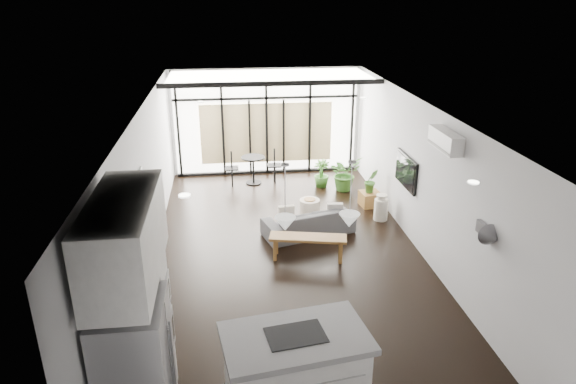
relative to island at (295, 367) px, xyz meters
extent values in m
cube|color=black|center=(0.37, 3.40, -0.47)|extent=(5.00, 10.00, 0.00)
cube|color=silver|center=(0.37, 3.40, 2.33)|extent=(5.00, 10.00, 0.00)
cube|color=silver|center=(-2.13, 3.40, 0.93)|extent=(0.02, 10.00, 2.80)
cube|color=silver|center=(2.87, 3.40, 0.93)|extent=(0.02, 10.00, 2.80)
cube|color=silver|center=(0.37, 8.40, 0.93)|extent=(5.00, 0.02, 2.80)
cube|color=black|center=(0.37, 8.28, 0.93)|extent=(5.00, 0.20, 2.80)
cube|color=silver|center=(0.37, 7.40, 2.30)|extent=(4.70, 1.90, 0.06)
cube|color=beige|center=(0.37, 8.35, 0.63)|extent=(3.50, 0.02, 1.60)
cube|color=white|center=(0.00, 0.00, 0.00)|extent=(1.84, 1.25, 0.94)
cube|color=black|center=(0.00, 0.00, 0.47)|extent=(0.74, 0.55, 0.01)
cube|color=#98989C|center=(-1.74, -0.45, 0.43)|extent=(0.69, 0.87, 1.80)
cube|color=white|center=(-1.73, 0.25, 0.60)|extent=(0.55, 0.58, 2.13)
cube|color=white|center=(-1.75, -0.10, 1.88)|extent=(0.62, 1.75, 0.86)
cone|color=silver|center=(-0.03, 0.75, 1.55)|extent=(0.26, 0.26, 0.18)
cone|color=silver|center=(0.77, 0.75, 1.55)|extent=(0.26, 0.26, 0.18)
imported|color=#515154|center=(0.88, 4.47, -0.11)|extent=(1.92, 1.03, 0.72)
cube|color=brown|center=(0.71, 3.45, -0.24)|extent=(1.46, 0.65, 0.45)
cylinder|color=#ECE3C5|center=(1.06, 5.40, -0.29)|extent=(0.45, 0.45, 0.36)
cube|color=brown|center=(2.53, 5.74, -0.30)|extent=(0.49, 0.49, 0.33)
imported|color=#376D25|center=(2.16, 6.80, -0.13)|extent=(1.10, 1.14, 0.68)
imported|color=#376D25|center=(1.64, 7.09, -0.27)|extent=(0.63, 0.79, 0.39)
imported|color=#376D25|center=(2.53, 5.74, -0.01)|extent=(0.39, 0.61, 0.25)
cylinder|color=beige|center=(2.55, 4.96, -0.17)|extent=(0.33, 0.33, 0.59)
cube|color=black|center=(-0.05, 7.52, -0.14)|extent=(1.41, 0.66, 0.66)
cube|color=black|center=(2.83, 4.40, 0.83)|extent=(0.05, 1.10, 0.65)
cube|color=white|center=(2.75, 2.60, 1.98)|extent=(0.22, 0.90, 0.30)
cube|color=black|center=(-2.10, 2.90, 1.08)|extent=(0.04, 0.70, 0.90)
camera|label=1|loc=(-0.69, -4.88, 4.23)|focal=32.00mm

